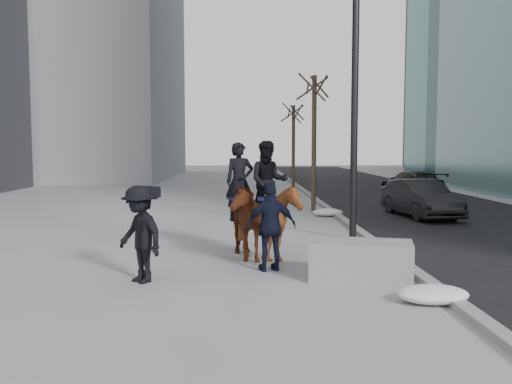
{
  "coord_description": "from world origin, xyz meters",
  "views": [
    {
      "loc": [
        -0.27,
        -10.04,
        2.45
      ],
      "look_at": [
        0.0,
        1.2,
        1.5
      ],
      "focal_mm": 38.0,
      "sensor_mm": 36.0,
      "label": 1
    }
  ],
  "objects_px": {
    "planter": "(361,261)",
    "car_near": "(420,198)",
    "mounted_left": "(240,215)",
    "mounted_right": "(269,212)"
  },
  "relations": [
    {
      "from": "planter",
      "to": "car_near",
      "type": "bearing_deg",
      "value": 65.63
    },
    {
      "from": "planter",
      "to": "car_near",
      "type": "height_order",
      "value": "car_near"
    },
    {
      "from": "planter",
      "to": "mounted_left",
      "type": "relative_size",
      "value": 0.72
    },
    {
      "from": "car_near",
      "to": "mounted_left",
      "type": "relative_size",
      "value": 1.56
    },
    {
      "from": "mounted_left",
      "to": "mounted_right",
      "type": "distance_m",
      "value": 0.67
    },
    {
      "from": "planter",
      "to": "mounted_right",
      "type": "bearing_deg",
      "value": 130.48
    },
    {
      "from": "car_near",
      "to": "mounted_right",
      "type": "relative_size",
      "value": 1.54
    },
    {
      "from": "car_near",
      "to": "mounted_right",
      "type": "height_order",
      "value": "mounted_right"
    },
    {
      "from": "planter",
      "to": "mounted_right",
      "type": "distance_m",
      "value": 2.56
    },
    {
      "from": "planter",
      "to": "mounted_right",
      "type": "height_order",
      "value": "mounted_right"
    }
  ]
}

